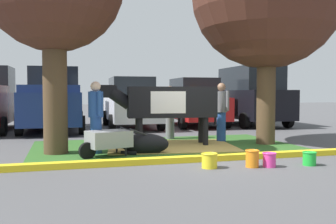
{
  "coord_description": "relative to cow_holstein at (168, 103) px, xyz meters",
  "views": [
    {
      "loc": [
        -3.13,
        -7.76,
        1.4
      ],
      "look_at": [
        -0.39,
        1.89,
        0.9
      ],
      "focal_mm": 40.55,
      "sensor_mm": 36.0,
      "label": 1
    }
  ],
  "objects": [
    {
      "name": "hay_bedding",
      "position": [
        0.04,
        -0.21,
        -1.12
      ],
      "size": [
        3.51,
        2.83,
        0.04
      ],
      "primitive_type": "cube",
      "rotation": [
        0.0,
        0.0,
        -0.14
      ],
      "color": "tan",
      "rests_on": "ground"
    },
    {
      "name": "suv_black",
      "position": [
        5.24,
        5.35,
        0.12
      ],
      "size": [
        2.24,
        4.66,
        2.52
      ],
      "color": "black",
      "rests_on": "ground"
    },
    {
      "name": "calf_lying",
      "position": [
        -0.89,
        -1.12,
        -0.91
      ],
      "size": [
        1.33,
        0.76,
        0.48
      ],
      "color": "black",
      "rests_on": "ground"
    },
    {
      "name": "ground_plane",
      "position": [
        0.43,
        -1.8,
        -1.15
      ],
      "size": [
        80.0,
        80.0,
        0.0
      ],
      "primitive_type": "plane",
      "color": "#4C4C4F"
    },
    {
      "name": "hatchback_white",
      "position": [
        0.02,
        5.46,
        -0.17
      ],
      "size": [
        2.13,
        4.46,
        2.02
      ],
      "color": "silver",
      "rests_on": "ground"
    },
    {
      "name": "wheelbarrow",
      "position": [
        -1.72,
        -1.28,
        -0.76
      ],
      "size": [
        1.61,
        0.94,
        0.63
      ],
      "color": "gray",
      "rests_on": "ground"
    },
    {
      "name": "bucket_pink",
      "position": [
        1.1,
        -3.22,
        -1.01
      ],
      "size": [
        0.27,
        0.27,
        0.27
      ],
      "color": "#EA3893",
      "rests_on": "ground"
    },
    {
      "name": "bucket_yellow",
      "position": [
        -0.03,
        -3.01,
        -1.0
      ],
      "size": [
        0.31,
        0.31,
        0.28
      ],
      "color": "yellow",
      "rests_on": "ground"
    },
    {
      "name": "curb_yellow",
      "position": [
        -0.07,
        -2.31,
        -1.09
      ],
      "size": [
        7.93,
        0.24,
        0.12
      ],
      "primitive_type": "cube",
      "color": "yellow",
      "rests_on": "ground"
    },
    {
      "name": "pickup_truck_black",
      "position": [
        -2.96,
        5.43,
        -0.04
      ],
      "size": [
        2.35,
        5.46,
        2.42
      ],
      "color": "navy",
      "rests_on": "ground"
    },
    {
      "name": "person_visitor_far",
      "position": [
        1.7,
        0.37,
        -0.24
      ],
      "size": [
        0.34,
        0.48,
        1.69
      ],
      "color": "#23478C",
      "rests_on": "ground"
    },
    {
      "name": "person_visitor_near",
      "position": [
        0.48,
        1.43,
        -0.29
      ],
      "size": [
        0.49,
        0.34,
        1.61
      ],
      "color": "slate",
      "rests_on": "ground"
    },
    {
      "name": "cow_holstein",
      "position": [
        0.0,
        0.0,
        0.0
      ],
      "size": [
        3.13,
        0.92,
        1.61
      ],
      "color": "black",
      "rests_on": "ground"
    },
    {
      "name": "grass_island",
      "position": [
        -0.07,
        -0.14,
        -1.14
      ],
      "size": [
        6.73,
        4.04,
        0.02
      ],
      "primitive_type": "cube",
      "color": "#2D5B23",
      "rests_on": "ground"
    },
    {
      "name": "person_handler",
      "position": [
        -1.93,
        -0.78,
        -0.25
      ],
      "size": [
        0.34,
        0.51,
        1.67
      ],
      "color": "#23478C",
      "rests_on": "ground"
    },
    {
      "name": "bucket_orange",
      "position": [
        0.78,
        -3.15,
        -0.98
      ],
      "size": [
        0.27,
        0.27,
        0.33
      ],
      "color": "orange",
      "rests_on": "ground"
    },
    {
      "name": "sedan_red",
      "position": [
        2.76,
        5.67,
        -0.17
      ],
      "size": [
        2.13,
        4.46,
        2.02
      ],
      "color": "red",
      "rests_on": "ground"
    },
    {
      "name": "bucket_green",
      "position": [
        1.94,
        -3.29,
        -1.01
      ],
      "size": [
        0.27,
        0.27,
        0.27
      ],
      "color": "green",
      "rests_on": "ground"
    }
  ]
}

